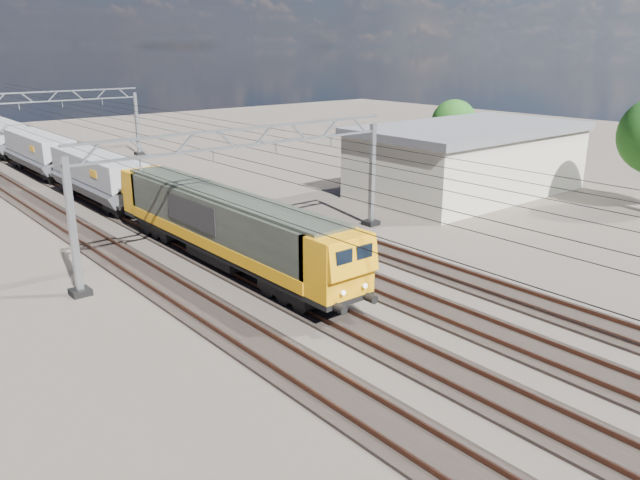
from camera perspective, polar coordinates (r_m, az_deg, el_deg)
ground at (r=32.33m, az=-2.56°, el=-3.05°), size 160.00×160.00×0.00m
track_outer_west at (r=29.36m, az=-11.98°, el=-5.44°), size 2.60×140.00×0.30m
track_loco at (r=31.23m, az=-5.49°, el=-3.73°), size 2.60×140.00×0.30m
track_inner_east at (r=33.47m, az=0.18°, el=-2.18°), size 2.60×140.00×0.30m
track_outer_east at (r=36.02m, az=5.08°, el=-0.82°), size 2.60×140.00×0.30m
catenary_gantry_mid at (r=34.40m, az=-6.68°, el=4.88°), size 19.90×0.90×7.11m
catenary_gantry_far at (r=67.20m, az=-23.94°, el=9.57°), size 19.90×0.90×7.11m
overhead_wires at (r=37.44m, az=-10.16°, el=8.61°), size 12.03×140.00×0.53m
locomotive at (r=33.18m, az=-8.81°, el=1.52°), size 2.76×21.10×3.62m
hopper_wagon_lead at (r=48.91m, az=-19.62°, el=5.69°), size 3.38×13.00×3.25m
hopper_wagon_mid at (r=62.29m, az=-24.26°, el=7.47°), size 3.38×13.00×3.25m
industrial_shed at (r=51.01m, az=13.39°, el=7.23°), size 18.60×10.60×5.40m
tree_far at (r=62.05m, az=12.46°, el=10.29°), size 4.89×4.49×6.45m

